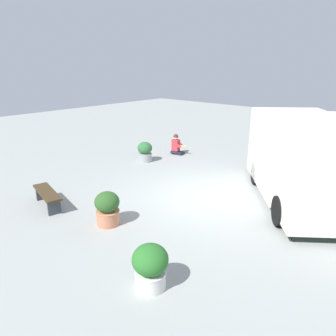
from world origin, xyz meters
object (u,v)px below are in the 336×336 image
at_px(plaza_bench, 47,195).
at_px(planter_flowering_near, 145,151).
at_px(planter_flowering_far, 150,266).
at_px(food_truck, 303,162).
at_px(person_customer, 176,146).
at_px(planter_flowering_side, 107,208).

bearing_deg(plaza_bench, planter_flowering_near, -77.62).
bearing_deg(planter_flowering_far, food_truck, -95.47).
relative_size(food_truck, person_customer, 5.80).
distance_m(planter_flowering_near, planter_flowering_side, 5.38).
xyz_separation_m(food_truck, planter_flowering_far, (0.54, 5.67, -0.71)).
bearing_deg(planter_flowering_near, planter_flowering_far, 136.50).
bearing_deg(planter_flowering_near, person_customer, -97.78).
relative_size(food_truck, planter_flowering_side, 5.98).
relative_size(planter_flowering_near, planter_flowering_far, 0.95).
bearing_deg(planter_flowering_far, planter_flowering_near, -43.50).
height_order(planter_flowering_far, planter_flowering_side, planter_flowering_side).
bearing_deg(planter_flowering_near, planter_flowering_side, 125.85).
xyz_separation_m(planter_flowering_far, planter_flowering_side, (2.46, -0.96, -0.01)).
bearing_deg(planter_flowering_far, plaza_bench, -5.92).
xyz_separation_m(person_customer, planter_flowering_far, (-5.37, 7.04, 0.10)).
xyz_separation_m(planter_flowering_far, plaza_bench, (4.54, -0.47, -0.11)).
xyz_separation_m(food_truck, planter_flowering_near, (6.15, 0.35, -0.74)).
distance_m(planter_flowering_far, planter_flowering_side, 2.64).
distance_m(person_customer, planter_flowering_near, 1.73).
bearing_deg(food_truck, person_customer, -13.00).
bearing_deg(planter_flowering_side, planter_flowering_far, 158.63).
height_order(planter_flowering_side, plaza_bench, planter_flowering_side).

